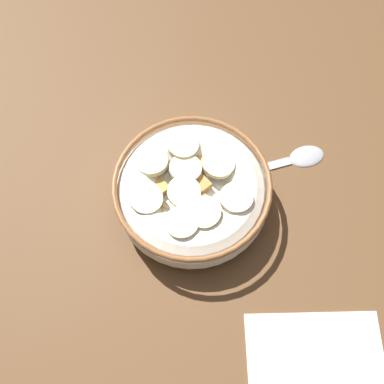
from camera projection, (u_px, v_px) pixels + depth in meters
The scene contains 4 objects.
ground_plane at pixel (192, 206), 56.66cm from camera, with size 133.31×133.31×2.00cm, color brown.
cereal_bowl at pixel (192, 192), 53.12cm from camera, with size 17.01×17.01×5.84cm.
spoon at pixel (292, 159), 57.72cm from camera, with size 14.39×3.09×0.80cm.
folded_napkin at pixel (315, 354), 48.76cm from camera, with size 13.73×8.24×0.30cm, color white.
Camera 1 is at (-7.48, -20.69, 51.25)cm, focal length 45.70 mm.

